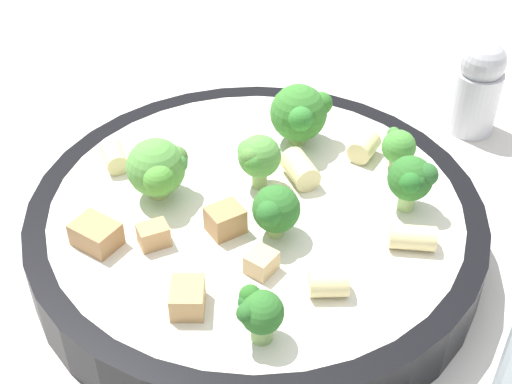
# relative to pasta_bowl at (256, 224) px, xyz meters

# --- Properties ---
(ground_plane) EXTENTS (2.00, 2.00, 0.00)m
(ground_plane) POSITION_rel_pasta_bowl_xyz_m (0.00, 0.00, -0.02)
(ground_plane) COLOR beige
(pasta_bowl) EXTENTS (0.29, 0.29, 0.04)m
(pasta_bowl) POSITION_rel_pasta_bowl_xyz_m (0.00, 0.00, 0.00)
(pasta_bowl) COLOR black
(pasta_bowl) RESTS_ON ground_plane
(broccoli_floret_0) EXTENTS (0.03, 0.02, 0.03)m
(broccoli_floret_0) POSITION_rel_pasta_bowl_xyz_m (0.04, -0.10, 0.04)
(broccoli_floret_0) COLOR #84AD60
(broccoli_floret_0) RESTS_ON pasta_bowl
(broccoli_floret_1) EXTENTS (0.03, 0.03, 0.04)m
(broccoli_floret_1) POSITION_rel_pasta_bowl_xyz_m (-0.01, 0.02, 0.04)
(broccoli_floret_1) COLOR #93B766
(broccoli_floret_1) RESTS_ON pasta_bowl
(broccoli_floret_2) EXTENTS (0.03, 0.03, 0.04)m
(broccoli_floret_2) POSITION_rel_pasta_bowl_xyz_m (0.09, 0.03, 0.04)
(broccoli_floret_2) COLOR #9EC175
(broccoli_floret_2) RESTS_ON pasta_bowl
(broccoli_floret_3) EXTENTS (0.04, 0.04, 0.04)m
(broccoli_floret_3) POSITION_rel_pasta_bowl_xyz_m (-0.06, -0.02, 0.04)
(broccoli_floret_3) COLOR #9EC175
(broccoli_floret_3) RESTS_ON pasta_bowl
(broccoli_floret_4) EXTENTS (0.02, 0.02, 0.03)m
(broccoli_floret_4) POSITION_rel_pasta_bowl_xyz_m (0.07, 0.07, 0.03)
(broccoli_floret_4) COLOR #9EC175
(broccoli_floret_4) RESTS_ON pasta_bowl
(broccoli_floret_5) EXTENTS (0.04, 0.04, 0.04)m
(broccoli_floret_5) POSITION_rel_pasta_bowl_xyz_m (0.00, 0.07, 0.04)
(broccoli_floret_5) COLOR #93B766
(broccoli_floret_5) RESTS_ON pasta_bowl
(broccoli_floret_6) EXTENTS (0.03, 0.03, 0.03)m
(broccoli_floret_6) POSITION_rel_pasta_bowl_xyz_m (0.02, -0.02, 0.04)
(broccoli_floret_6) COLOR #93B766
(broccoli_floret_6) RESTS_ON pasta_bowl
(rigatoni_0) EXTENTS (0.03, 0.03, 0.02)m
(rigatoni_0) POSITION_rel_pasta_bowl_xyz_m (0.02, 0.03, 0.02)
(rigatoni_0) COLOR beige
(rigatoni_0) RESTS_ON pasta_bowl
(rigatoni_1) EXTENTS (0.03, 0.02, 0.02)m
(rigatoni_1) POSITION_rel_pasta_bowl_xyz_m (0.07, -0.05, 0.02)
(rigatoni_1) COLOR beige
(rigatoni_1) RESTS_ON pasta_bowl
(rigatoni_2) EXTENTS (0.03, 0.03, 0.01)m
(rigatoni_2) POSITION_rel_pasta_bowl_xyz_m (-0.10, -0.00, 0.02)
(rigatoni_2) COLOR beige
(rigatoni_2) RESTS_ON pasta_bowl
(rigatoni_3) EXTENTS (0.02, 0.02, 0.02)m
(rigatoni_3) POSITION_rel_pasta_bowl_xyz_m (0.05, 0.08, 0.02)
(rigatoni_3) COLOR beige
(rigatoni_3) RESTS_ON pasta_bowl
(rigatoni_4) EXTENTS (0.03, 0.02, 0.01)m
(rigatoni_4) POSITION_rel_pasta_bowl_xyz_m (0.10, 0.00, 0.02)
(rigatoni_4) COLOR beige
(rigatoni_4) RESTS_ON pasta_bowl
(chicken_chunk_0) EXTENTS (0.02, 0.02, 0.01)m
(chicken_chunk_0) POSITION_rel_pasta_bowl_xyz_m (0.03, -0.05, 0.02)
(chicken_chunk_0) COLOR tan
(chicken_chunk_0) RESTS_ON pasta_bowl
(chicken_chunk_1) EXTENTS (0.03, 0.02, 0.01)m
(chicken_chunk_1) POSITION_rel_pasta_bowl_xyz_m (-0.07, -0.07, 0.02)
(chicken_chunk_1) COLOR #A87A4C
(chicken_chunk_1) RESTS_ON pasta_bowl
(chicken_chunk_2) EXTENTS (0.02, 0.03, 0.01)m
(chicken_chunk_2) POSITION_rel_pasta_bowl_xyz_m (0.00, -0.09, 0.02)
(chicken_chunk_2) COLOR tan
(chicken_chunk_2) RESTS_ON pasta_bowl
(chicken_chunk_3) EXTENTS (0.03, 0.03, 0.02)m
(chicken_chunk_3) POSITION_rel_pasta_bowl_xyz_m (-0.01, -0.03, 0.02)
(chicken_chunk_3) COLOR #A87A4C
(chicken_chunk_3) RESTS_ON pasta_bowl
(chicken_chunk_4) EXTENTS (0.02, 0.02, 0.01)m
(chicken_chunk_4) POSITION_rel_pasta_bowl_xyz_m (-0.04, -0.06, 0.02)
(chicken_chunk_4) COLOR tan
(chicken_chunk_4) RESTS_ON pasta_bowl
(pepper_shaker) EXTENTS (0.04, 0.04, 0.08)m
(pepper_shaker) POSITION_rel_pasta_bowl_xyz_m (0.10, 0.20, 0.02)
(pepper_shaker) COLOR silver
(pepper_shaker) RESTS_ON ground_plane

